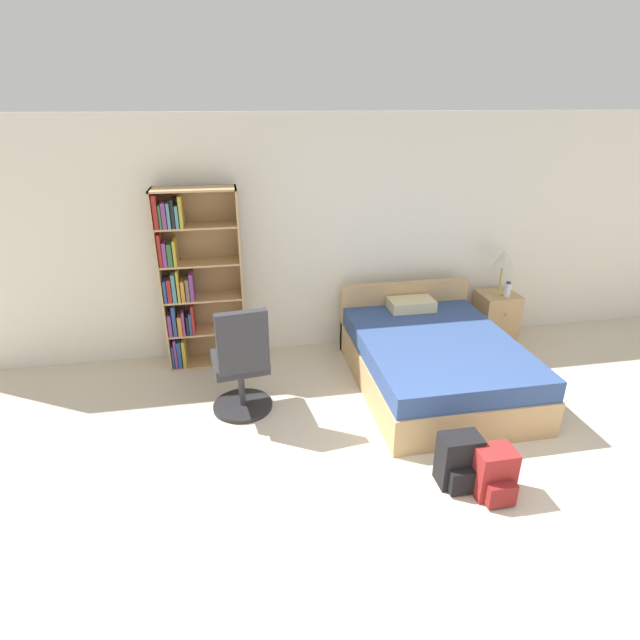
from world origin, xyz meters
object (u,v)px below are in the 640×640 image
at_px(nightstand, 495,317).
at_px(office_chair, 241,366).
at_px(backpack_red, 494,474).
at_px(bookshelf, 191,281).
at_px(backpack_black, 459,462).
at_px(water_bottle, 507,290).
at_px(table_lamp, 504,259).
at_px(bed, 432,359).

bearing_deg(nightstand, office_chair, -161.20).
bearing_deg(nightstand, backpack_red, -118.19).
relative_size(bookshelf, backpack_red, 4.93).
xyz_separation_m(bookshelf, backpack_black, (2.01, -2.34, -0.77)).
bearing_deg(bookshelf, water_bottle, -2.42).
xyz_separation_m(bookshelf, table_lamp, (3.52, -0.05, 0.05)).
distance_m(nightstand, table_lamp, 0.72).
height_order(office_chair, nightstand, office_chair).
height_order(bed, table_lamp, table_lamp).
height_order(water_bottle, backpack_black, water_bottle).
bearing_deg(bookshelf, backpack_black, -49.25).
bearing_deg(office_chair, backpack_black, -38.46).
relative_size(office_chair, table_lamp, 2.07).
bearing_deg(backpack_black, water_bottle, 54.66).
distance_m(table_lamp, backpack_black, 2.86).
height_order(bookshelf, backpack_black, bookshelf).
height_order(bookshelf, nightstand, bookshelf).
xyz_separation_m(bookshelf, backpack_red, (2.22, -2.49, -0.78)).
bearing_deg(backpack_red, bookshelf, 131.64).
height_order(office_chair, table_lamp, table_lamp).
xyz_separation_m(bed, water_bottle, (1.19, 0.75, 0.40)).
relative_size(bed, backpack_black, 4.79).
bearing_deg(water_bottle, bed, -147.71).
bearing_deg(bed, backpack_red, -95.71).
bearing_deg(table_lamp, bookshelf, 179.17).
relative_size(bed, table_lamp, 3.78).
distance_m(nightstand, backpack_red, 2.77).
relative_size(water_bottle, backpack_black, 0.43).
relative_size(bookshelf, nightstand, 3.21).
relative_size(nightstand, water_bottle, 3.30).
bearing_deg(water_bottle, table_lamp, 115.98).
bearing_deg(backpack_black, backpack_red, -37.52).
xyz_separation_m(bed, backpack_black, (-0.36, -1.43, -0.08)).
bearing_deg(backpack_black, bed, 75.87).
bearing_deg(bed, backpack_black, -104.13).
bearing_deg(water_bottle, bookshelf, 177.58).
height_order(table_lamp, backpack_red, table_lamp).
bearing_deg(table_lamp, bed, -143.27).
distance_m(bed, water_bottle, 1.46).
height_order(water_bottle, backpack_red, water_bottle).
height_order(bookshelf, table_lamp, bookshelf).
height_order(bed, backpack_black, bed).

